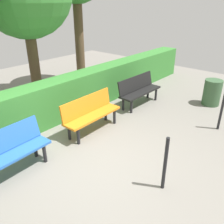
{
  "coord_description": "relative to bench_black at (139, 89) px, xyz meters",
  "views": [
    {
      "loc": [
        2.61,
        2.84,
        2.93
      ],
      "look_at": [
        -1.16,
        -0.42,
        0.55
      ],
      "focal_mm": 38.2,
      "sensor_mm": 36.0,
      "label": 1
    }
  ],
  "objects": [
    {
      "name": "railing_post_near",
      "position": [
        -0.04,
        2.39,
        0.02
      ],
      "size": [
        0.06,
        0.06,
        1.0
      ],
      "primitive_type": "cylinder",
      "color": "black",
      "rests_on": "ground_plane"
    },
    {
      "name": "bench_black",
      "position": [
        0.0,
        0.0,
        0.0
      ],
      "size": [
        1.57,
        0.49,
        0.86
      ],
      "rotation": [
        0.0,
        0.0,
        -0.02
      ],
      "color": "black",
      "rests_on": "ground_plane"
    },
    {
      "name": "trash_bin",
      "position": [
        -1.43,
        1.68,
        -0.1
      ],
      "size": [
        0.51,
        0.51,
        0.77
      ],
      "primitive_type": "cylinder",
      "color": "#385938",
      "rests_on": "ground_plane"
    },
    {
      "name": "bench_blue",
      "position": [
        4.11,
        0.08,
        -0.0
      ],
      "size": [
        1.43,
        0.54,
        0.86
      ],
      "rotation": [
        0.0,
        0.0,
        0.05
      ],
      "color": "blue",
      "rests_on": "ground_plane"
    },
    {
      "name": "bench_orange",
      "position": [
        2.06,
        0.05,
        -0.0
      ],
      "size": [
        1.57,
        0.48,
        0.86
      ],
      "rotation": [
        0.0,
        0.0,
        0.02
      ],
      "color": "orange",
      "rests_on": "ground_plane"
    },
    {
      "name": "ground_plane",
      "position": [
        2.98,
        0.95,
        -0.48
      ],
      "size": [
        16.0,
        16.0,
        0.0
      ],
      "primitive_type": "plane",
      "color": "gray"
    },
    {
      "name": "railing_post_mid",
      "position": [
        2.66,
        2.39,
        0.02
      ],
      "size": [
        0.06,
        0.06,
        1.0
      ],
      "primitive_type": "cylinder",
      "color": "black",
      "rests_on": "ground_plane"
    },
    {
      "name": "hedge_row",
      "position": [
        2.03,
        -1.06,
        0.05
      ],
      "size": [
        11.49,
        0.61,
        1.07
      ],
      "primitive_type": "cube",
      "color": "#387F33",
      "rests_on": "ground_plane"
    }
  ]
}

